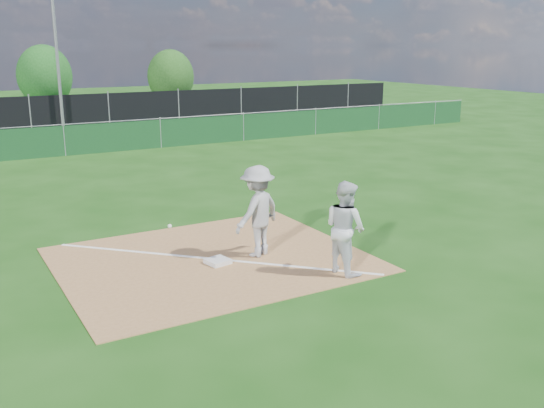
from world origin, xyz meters
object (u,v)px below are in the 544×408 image
at_px(runner, 345,227).
at_px(tree_mid, 45,76).
at_px(play_at_first, 257,211).
at_px(first_base, 218,261).
at_px(light_pole, 57,51).
at_px(car_right, 76,108).
at_px(tree_right, 171,77).

bearing_deg(runner, tree_mid, -7.48).
height_order(play_at_first, tree_mid, tree_mid).
distance_m(first_base, tree_mid, 34.20).
xyz_separation_m(light_pole, runner, (0.43, -23.62, -3.09)).
distance_m(runner, car_right, 29.15).
xyz_separation_m(play_at_first, tree_right, (10.47, 32.35, 1.10)).
bearing_deg(runner, first_base, 44.17).
distance_m(light_pole, first_base, 22.40).
distance_m(play_at_first, runner, 1.94).
relative_size(runner, tree_right, 0.45).
relative_size(runner, car_right, 0.45).
xyz_separation_m(light_pole, play_at_first, (-0.56, -21.94, -3.03)).
bearing_deg(first_base, play_at_first, 3.22).
bearing_deg(tree_right, first_base, -109.42).
relative_size(first_base, runner, 0.23).
distance_m(first_base, tree_right, 34.41).
bearing_deg(tree_mid, tree_right, -10.68).
distance_m(play_at_first, tree_right, 34.02).
height_order(light_pole, first_base, light_pole).
relative_size(light_pole, first_base, 18.90).
xyz_separation_m(car_right, tree_mid, (-0.51, 6.52, 1.65)).
bearing_deg(car_right, play_at_first, 165.50).
bearing_deg(runner, play_at_first, 24.69).
height_order(light_pole, tree_mid, light_pole).
bearing_deg(tree_right, runner, -105.58).
distance_m(first_base, runner, 2.66).
bearing_deg(car_right, runner, 167.73).
bearing_deg(play_at_first, tree_right, 72.06).
bearing_deg(runner, car_right, -8.83).
bearing_deg(play_at_first, light_pole, 88.55).
relative_size(play_at_first, tree_right, 0.65).
height_order(play_at_first, tree_right, tree_right).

